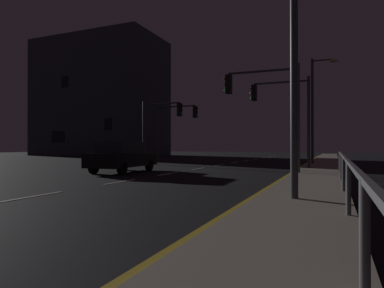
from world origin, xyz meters
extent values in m
plane|color=black|center=(0.00, 17.50, 0.00)|extent=(112.00, 112.00, 0.00)
cube|color=#9E937F|center=(6.82, 17.50, 0.07)|extent=(2.14, 77.00, 0.14)
cube|color=silver|center=(0.00, 5.00, 0.01)|extent=(0.14, 2.00, 0.01)
cube|color=silver|center=(0.00, 9.00, 0.01)|extent=(0.14, 2.00, 0.01)
cube|color=silver|center=(0.00, 13.00, 0.01)|extent=(0.14, 2.00, 0.01)
cube|color=silver|center=(0.00, 17.00, 0.01)|extent=(0.14, 2.00, 0.01)
cube|color=silver|center=(0.00, 21.00, 0.01)|extent=(0.14, 2.00, 0.01)
cube|color=silver|center=(0.00, 25.00, 0.01)|extent=(0.14, 2.00, 0.01)
cube|color=silver|center=(0.00, 29.00, 0.01)|extent=(0.14, 2.00, 0.01)
cube|color=silver|center=(0.00, 33.00, 0.01)|extent=(0.14, 2.00, 0.01)
cube|color=silver|center=(0.00, 37.00, 0.01)|extent=(0.14, 2.00, 0.01)
cube|color=silver|center=(0.00, 41.00, 0.01)|extent=(0.14, 2.00, 0.01)
cube|color=silver|center=(0.00, 45.00, 0.01)|extent=(0.14, 2.00, 0.01)
cube|color=gold|center=(5.50, 22.50, 0.01)|extent=(0.14, 53.00, 0.01)
cube|color=black|center=(-2.63, 13.01, 0.67)|extent=(2.07, 4.50, 0.70)
cube|color=#1E2328|center=(-2.61, 12.76, 1.29)|extent=(1.74, 2.55, 0.55)
cylinder|color=black|center=(-3.51, 14.37, 0.32)|extent=(0.26, 0.65, 0.64)
cylinder|color=black|center=(-1.91, 14.46, 0.32)|extent=(0.26, 0.65, 0.64)
cylinder|color=black|center=(-3.34, 11.55, 0.32)|extent=(0.26, 0.65, 0.64)
cylinder|color=black|center=(-1.75, 11.65, 0.32)|extent=(0.26, 0.65, 0.64)
cylinder|color=#38383D|center=(6.19, 18.28, 2.73)|extent=(0.16, 0.16, 5.17)
cylinder|color=#38383D|center=(4.66, 18.21, 5.06)|extent=(3.06, 0.24, 0.11)
cube|color=black|center=(3.13, 18.15, 4.54)|extent=(0.29, 0.35, 0.95)
sphere|color=black|center=(2.98, 18.14, 4.84)|extent=(0.20, 0.20, 0.20)
sphere|color=black|center=(2.98, 18.14, 4.54)|extent=(0.20, 0.20, 0.20)
sphere|color=#19D84C|center=(2.98, 18.14, 4.24)|extent=(0.20, 0.20, 0.20)
cylinder|color=#2D3033|center=(-6.08, 20.74, 2.40)|extent=(0.16, 0.16, 4.81)
cylinder|color=#38383D|center=(-4.50, 20.65, 4.56)|extent=(3.16, 0.28, 0.11)
cube|color=black|center=(-2.92, 20.57, 4.03)|extent=(0.30, 0.35, 0.95)
sphere|color=black|center=(-2.76, 20.56, 4.33)|extent=(0.20, 0.20, 0.20)
sphere|color=black|center=(-2.76, 20.56, 4.03)|extent=(0.20, 0.20, 0.20)
sphere|color=#19D84C|center=(-2.76, 20.56, 3.73)|extent=(0.20, 0.20, 0.20)
cylinder|color=#4C4C51|center=(5.97, 14.59, 2.69)|extent=(0.16, 0.16, 5.09)
cylinder|color=#38383D|center=(4.32, 14.52, 4.98)|extent=(3.31, 0.25, 0.11)
cube|color=black|center=(2.67, 14.45, 4.46)|extent=(0.29, 0.35, 0.95)
sphere|color=black|center=(2.51, 14.44, 4.76)|extent=(0.20, 0.20, 0.20)
sphere|color=black|center=(2.51, 14.44, 4.46)|extent=(0.20, 0.20, 0.20)
sphere|color=#19D84C|center=(2.51, 14.44, 4.16)|extent=(0.20, 0.20, 0.20)
cylinder|color=#38383D|center=(-6.36, 23.69, 2.46)|extent=(0.16, 0.16, 4.93)
cylinder|color=#2D3033|center=(-4.66, 23.67, 4.68)|extent=(3.40, 0.15, 0.11)
cube|color=black|center=(-2.96, 23.65, 4.15)|extent=(0.28, 0.34, 0.95)
sphere|color=black|center=(-2.80, 23.65, 4.45)|extent=(0.20, 0.20, 0.20)
sphere|color=black|center=(-2.80, 23.65, 4.15)|extent=(0.20, 0.20, 0.20)
sphere|color=#19D84C|center=(-2.80, 23.65, 3.85)|extent=(0.20, 0.20, 0.20)
cylinder|color=#38383D|center=(6.64, 6.52, 3.90)|extent=(0.18, 0.18, 7.51)
cylinder|color=#38383D|center=(6.10, 23.40, 3.83)|extent=(0.18, 0.18, 7.39)
cylinder|color=#4C4C51|center=(6.80, 23.45, 7.38)|extent=(1.41, 0.19, 0.10)
ellipsoid|color=#F9D172|center=(7.50, 23.49, 7.28)|extent=(0.56, 0.36, 0.24)
cylinder|color=#59595E|center=(7.74, 1.45, 0.61)|extent=(0.09, 0.09, 0.95)
cylinder|color=#59595E|center=(7.74, 4.90, 0.61)|extent=(0.09, 0.09, 0.95)
cylinder|color=#59595E|center=(7.74, 8.35, 0.61)|extent=(0.09, 0.09, 0.95)
cylinder|color=#59595E|center=(7.74, 11.80, 0.61)|extent=(0.09, 0.09, 0.95)
cylinder|color=#59595E|center=(7.74, 15.24, 0.61)|extent=(0.09, 0.09, 0.95)
cube|color=slate|center=(7.74, 6.62, 1.09)|extent=(0.06, 17.24, 0.06)
cube|color=#3D424C|center=(-24.00, 38.37, 8.34)|extent=(17.94, 10.02, 16.68)
cube|color=black|center=(-26.03, 33.33, 10.04)|extent=(1.10, 0.06, 1.50)
cube|color=black|center=(-27.77, 33.33, 2.64)|extent=(1.10, 0.06, 1.50)
cube|color=black|center=(-18.90, 33.33, 4.13)|extent=(1.10, 0.06, 1.50)
cube|color=black|center=(-26.66, 33.33, 2.62)|extent=(1.10, 0.06, 1.50)
camera|label=1|loc=(7.50, -1.70, 1.37)|focal=31.44mm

